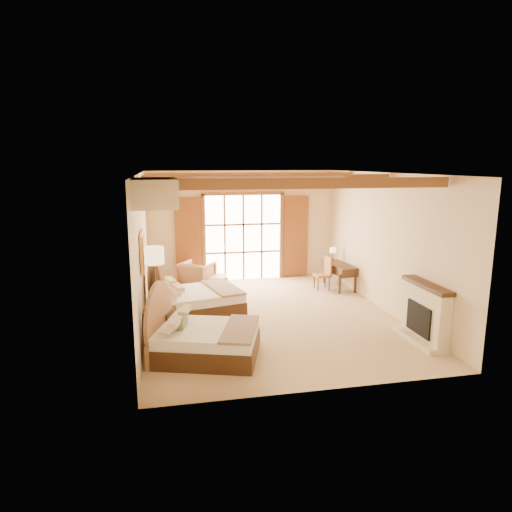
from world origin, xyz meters
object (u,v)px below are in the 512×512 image
object	(u,v)px
bed_near	(198,338)
armchair	(197,276)
desk	(339,275)
nightstand	(158,326)
bed_far	(190,300)

from	to	relation	value
bed_near	armchair	size ratio (longest dim) A/B	2.57
armchair	desk	bearing A→B (deg)	-156.49
armchair	nightstand	bearing A→B (deg)	106.88
bed_far	bed_near	bearing A→B (deg)	-103.30
bed_far	desk	bearing A→B (deg)	6.86
bed_near	bed_far	bearing A→B (deg)	107.93
bed_near	armchair	distance (m)	4.51
bed_near	armchair	world-z (taller)	bed_near
nightstand	armchair	bearing A→B (deg)	93.91
armchair	desk	world-z (taller)	armchair
bed_near	desk	world-z (taller)	bed_near
bed_far	desk	xyz separation A→B (m)	(4.22, 1.56, -0.02)
bed_far	armchair	xyz separation A→B (m)	(0.32, 2.18, 0.01)
bed_near	desk	bearing A→B (deg)	60.49
nightstand	armchair	size ratio (longest dim) A/B	0.78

